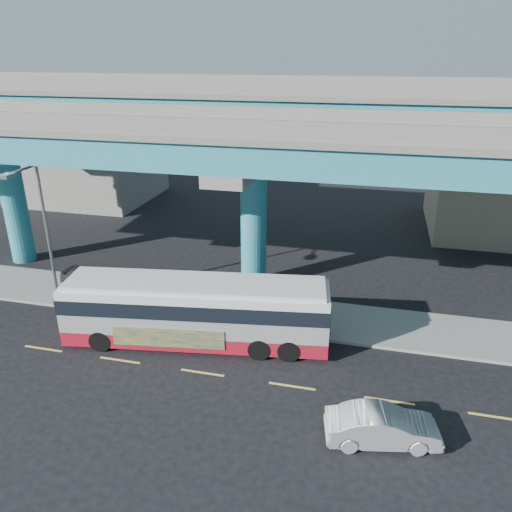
% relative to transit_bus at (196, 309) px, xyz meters
% --- Properties ---
extents(ground, '(120.00, 120.00, 0.00)m').
position_rel_transit_bus_xyz_m(ground, '(1.08, -2.07, -1.77)').
color(ground, black).
rests_on(ground, ground).
extents(sidewalk, '(70.00, 4.00, 0.15)m').
position_rel_transit_bus_xyz_m(sidewalk, '(1.08, 3.43, -1.69)').
color(sidewalk, gray).
rests_on(sidewalk, ground).
extents(lane_markings, '(58.00, 0.12, 0.01)m').
position_rel_transit_bus_xyz_m(lane_markings, '(1.08, -2.37, -1.76)').
color(lane_markings, '#D8C64C').
rests_on(lane_markings, ground).
extents(viaduct, '(52.00, 12.40, 11.70)m').
position_rel_transit_bus_xyz_m(viaduct, '(1.08, 7.03, 7.37)').
color(viaduct, teal).
rests_on(viaduct, ground).
extents(building_concrete, '(12.00, 10.00, 9.00)m').
position_rel_transit_bus_xyz_m(building_concrete, '(-18.92, 21.93, 2.73)').
color(building_concrete, gray).
rests_on(building_concrete, ground).
extents(transit_bus, '(12.81, 4.50, 3.23)m').
position_rel_transit_bus_xyz_m(transit_bus, '(0.00, 0.00, 0.00)').
color(transit_bus, maroon).
rests_on(transit_bus, ground).
extents(sedan, '(2.99, 4.63, 1.34)m').
position_rel_transit_bus_xyz_m(sedan, '(8.77, -4.77, -1.10)').
color(sedan, '#A7A7AC').
rests_on(sedan, ground).
extents(parked_car, '(4.09, 5.05, 1.38)m').
position_rel_transit_bus_xyz_m(parked_car, '(-7.81, 3.56, -0.93)').
color(parked_car, '#29282D').
rests_on(parked_car, sidewalk).
extents(street_lamp, '(0.50, 2.56, 7.87)m').
position_rel_transit_bus_xyz_m(street_lamp, '(-8.96, 1.36, 3.49)').
color(street_lamp, gray).
rests_on(street_lamp, sidewalk).
extents(stop_sign, '(0.60, 0.62, 2.79)m').
position_rel_transit_bus_xyz_m(stop_sign, '(5.17, 2.11, 0.41)').
color(stop_sign, gray).
rests_on(stop_sign, sidewalk).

